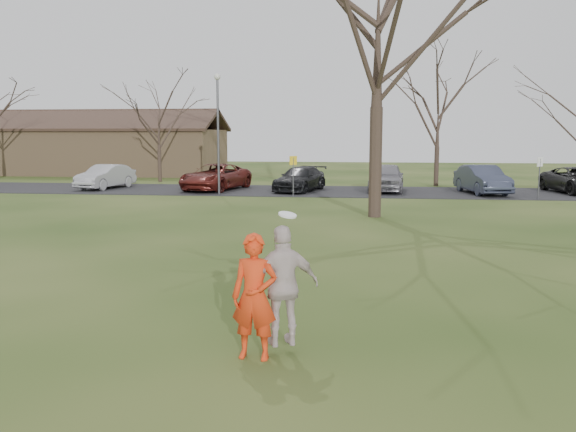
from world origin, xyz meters
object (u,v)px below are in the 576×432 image
at_px(player_defender, 255,297).
at_px(car_3, 300,179).
at_px(big_tree, 378,31).
at_px(car_1, 106,177).
at_px(catching_play, 284,286).
at_px(lamp_post, 218,119).
at_px(building, 95,149).
at_px(car_2, 216,177).
at_px(car_4, 386,177).
at_px(car_5, 482,179).

bearing_deg(player_defender, car_3, 99.18).
distance_m(player_defender, big_tree, 16.44).
bearing_deg(big_tree, car_1, 147.17).
distance_m(car_3, big_tree, 12.26).
height_order(catching_play, lamp_post, lamp_post).
bearing_deg(building, big_tree, -46.27).
bearing_deg(car_2, building, 148.86).
height_order(car_1, lamp_post, lamp_post).
height_order(lamp_post, big_tree, big_tree).
bearing_deg(car_3, car_4, 19.92).
distance_m(car_2, car_5, 14.59).
relative_size(car_4, catching_play, 2.35).
bearing_deg(car_3, car_5, 13.65).
xyz_separation_m(player_defender, car_1, (-13.35, 25.02, -0.18)).
xyz_separation_m(player_defender, car_4, (2.76, 25.28, -0.09)).
xyz_separation_m(car_3, car_4, (4.74, 0.39, 0.11)).
relative_size(player_defender, building, 0.09).
relative_size(car_1, lamp_post, 0.67).
bearing_deg(catching_play, car_4, 84.63).
bearing_deg(car_5, catching_play, -118.03).
relative_size(car_2, big_tree, 0.38).
relative_size(player_defender, car_2, 0.34).
bearing_deg(player_defender, car_2, 109.85).
bearing_deg(car_2, car_4, 15.22).
bearing_deg(big_tree, catching_play, -95.95).
height_order(car_3, lamp_post, lamp_post).
bearing_deg(lamp_post, car_2, 107.99).
bearing_deg(car_3, car_2, -166.25).
distance_m(car_1, car_5, 21.12).
bearing_deg(car_1, lamp_post, -6.36).
height_order(car_3, catching_play, catching_play).
height_order(car_5, lamp_post, lamp_post).
distance_m(car_4, catching_play, 25.21).
height_order(car_3, car_4, car_4).
distance_m(catching_play, big_tree, 16.18).
relative_size(lamp_post, big_tree, 0.45).
xyz_separation_m(car_5, catching_play, (-7.37, -24.44, 0.25)).
distance_m(car_1, car_4, 16.11).
xyz_separation_m(car_1, lamp_post, (7.31, -2.38, 3.24)).
xyz_separation_m(building, big_tree, (22.00, -23.00, 5.07)).
bearing_deg(building, car_2, -44.78).
relative_size(car_1, catching_play, 2.16).
bearing_deg(big_tree, building, 133.73).
distance_m(car_2, car_4, 9.57).
relative_size(player_defender, car_5, 0.40).
bearing_deg(player_defender, car_4, 88.40).
relative_size(car_5, lamp_post, 0.73).
height_order(car_3, big_tree, big_tree).
xyz_separation_m(catching_play, lamp_post, (-6.44, 22.46, 2.93)).
height_order(car_4, catching_play, catching_play).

